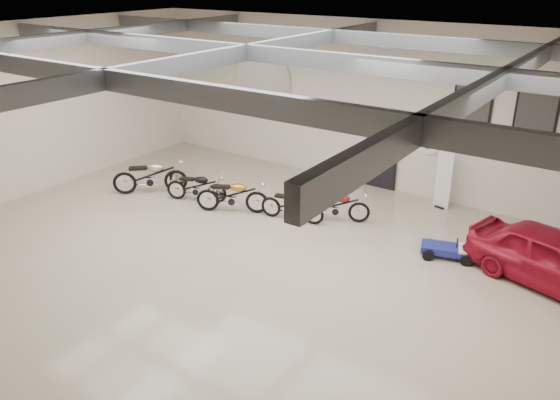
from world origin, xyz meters
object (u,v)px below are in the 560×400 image
Objects in this scene: banner_stand at (444,179)px; vintage_car at (555,259)px; go_kart at (454,248)px; motorcycle_gold at (232,195)px; motorcycle_silver at (150,175)px; motorcycle_black at (196,186)px; motorcycle_yellow at (292,205)px; motorcycle_red at (336,205)px.

banner_stand reaches higher than vintage_car.
banner_stand is 1.16× the size of go_kart.
vintage_car is at bearing -21.74° from motorcycle_gold.
motorcycle_silver is (-7.64, -3.93, -0.31)m from banner_stand.
vintage_car reaches higher than motorcycle_silver.
vintage_car reaches higher than go_kart.
go_kart is at bearing 106.11° from vintage_car.
banner_stand is 3.07m from go_kart.
motorcycle_black is at bearing -140.04° from banner_stand.
motorcycle_silver is 11.09m from vintage_car.
motorcycle_gold is 1.75m from motorcycle_yellow.
motorcycle_gold is (1.36, -0.02, 0.05)m from motorcycle_black.
go_kart is 0.41× the size of vintage_car.
motorcycle_yellow is 0.98× the size of motorcycle_red.
go_kart is at bearing -34.14° from motorcycle_silver.
motorcycle_yellow is at bearing -175.72° from motorcycle_red.
banner_stand reaches higher than motorcycle_silver.
motorcycle_red is 0.49× the size of vintage_car.
motorcycle_black is at bearing 111.19° from vintage_car.
motorcycle_gold is 8.14m from vintage_car.
vintage_car is (11.02, 1.20, 0.07)m from motorcycle_silver.
motorcycle_black is (1.57, 0.33, -0.10)m from motorcycle_silver.
motorcycle_silver reaches higher than motorcycle_red.
banner_stand reaches higher than go_kart.
motorcycle_silver is 1.09× the size of motorcycle_gold.
vintage_car is at bearing -35.56° from motorcycle_silver.
vintage_car is (8.09, 0.89, 0.11)m from motorcycle_gold.
motorcycle_yellow is at bearing -124.67° from banner_stand.
go_kart is at bearing -19.61° from motorcycle_gold.
banner_stand is 0.80× the size of motorcycle_silver.
motorcycle_black is 1.36m from motorcycle_gold.
motorcycle_yellow is at bearing -13.43° from motorcycle_black.
banner_stand is 8.60m from motorcycle_silver.
go_kart is 2.15m from vintage_car.
banner_stand is 0.97× the size of motorcycle_black.
motorcycle_gold is (-4.71, -3.62, -0.36)m from banner_stand.
banner_stand is 5.95m from motorcycle_gold.
motorcycle_red is 1.19× the size of go_kart.
motorcycle_silver is at bearing 178.32° from motorcycle_yellow.
motorcycle_silver is 1.21× the size of motorcycle_black.
motorcycle_black is 7.38m from go_kart.
banner_stand reaches higher than motorcycle_yellow.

